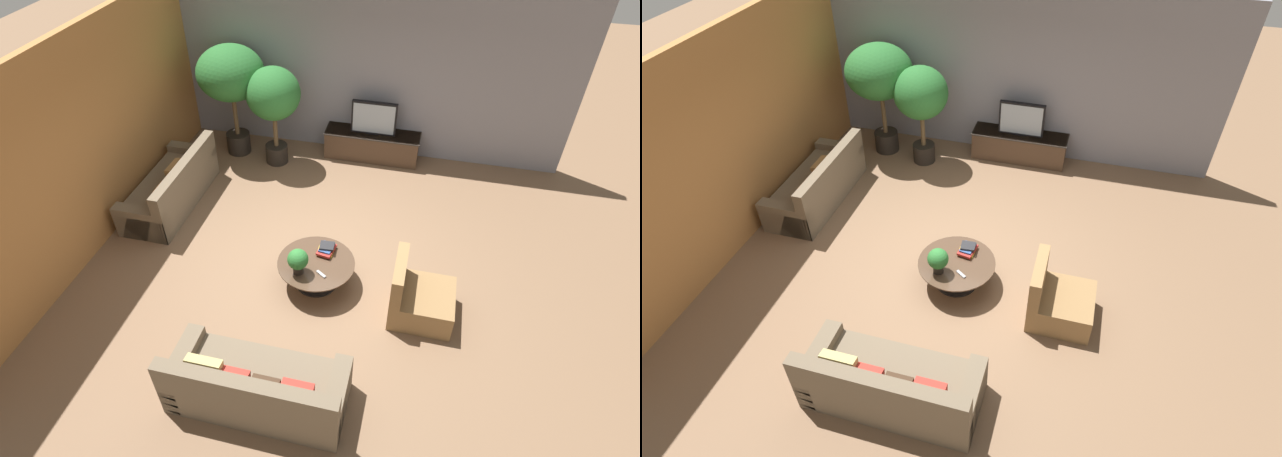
# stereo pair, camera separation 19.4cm
# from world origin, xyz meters

# --- Properties ---
(ground_plane) EXTENTS (24.00, 24.00, 0.00)m
(ground_plane) POSITION_xyz_m (0.00, 0.00, 0.00)
(ground_plane) COLOR brown
(back_wall_stone) EXTENTS (7.40, 0.12, 3.00)m
(back_wall_stone) POSITION_xyz_m (0.00, 3.26, 1.50)
(back_wall_stone) COLOR gray
(back_wall_stone) RESTS_ON ground
(side_wall_left) EXTENTS (0.12, 7.40, 3.00)m
(side_wall_left) POSITION_xyz_m (-3.26, 0.20, 1.50)
(side_wall_left) COLOR #B2753D
(side_wall_left) RESTS_ON ground
(media_console) EXTENTS (1.74, 0.50, 0.52)m
(media_console) POSITION_xyz_m (0.37, 2.94, 0.27)
(media_console) COLOR #473323
(media_console) RESTS_ON ground
(television) EXTENTS (0.81, 0.13, 0.61)m
(television) POSITION_xyz_m (0.37, 2.94, 0.82)
(television) COLOR black
(television) RESTS_ON media_console
(coffee_table) EXTENTS (1.06, 1.06, 0.39)m
(coffee_table) POSITION_xyz_m (0.14, -0.42, 0.27)
(coffee_table) COLOR black
(coffee_table) RESTS_ON ground
(couch_by_wall) EXTENTS (0.84, 2.03, 0.84)m
(couch_by_wall) POSITION_xyz_m (-2.60, 0.80, 0.29)
(couch_by_wall) COLOR brown
(couch_by_wall) RESTS_ON ground
(couch_near_entry) EXTENTS (1.95, 0.84, 0.84)m
(couch_near_entry) POSITION_xyz_m (-0.05, -2.36, 0.29)
(couch_near_entry) COLOR brown
(couch_near_entry) RESTS_ON ground
(armchair_wicker) EXTENTS (0.80, 0.76, 0.86)m
(armchair_wicker) POSITION_xyz_m (1.55, -0.64, 0.27)
(armchair_wicker) COLOR olive
(armchair_wicker) RESTS_ON ground
(potted_palm_tall) EXTENTS (1.19, 1.19, 2.03)m
(potted_palm_tall) POSITION_xyz_m (-2.12, 2.57, 1.49)
(potted_palm_tall) COLOR black
(potted_palm_tall) RESTS_ON ground
(potted_palm_corner) EXTENTS (0.94, 0.94, 1.80)m
(potted_palm_corner) POSITION_xyz_m (-1.31, 2.40, 1.27)
(potted_palm_corner) COLOR black
(potted_palm_corner) RESTS_ON ground
(potted_plant_tabletop) EXTENTS (0.28, 0.28, 0.38)m
(potted_plant_tabletop) POSITION_xyz_m (-0.04, -0.66, 0.61)
(potted_plant_tabletop) COLOR black
(potted_plant_tabletop) RESTS_ON coffee_table
(book_stack) EXTENTS (0.25, 0.32, 0.11)m
(book_stack) POSITION_xyz_m (0.23, -0.18, 0.44)
(book_stack) COLOR gold
(book_stack) RESTS_ON coffee_table
(remote_black) EXTENTS (0.14, 0.14, 0.02)m
(remote_black) POSITION_xyz_m (-0.18, -0.37, 0.40)
(remote_black) COLOR black
(remote_black) RESTS_ON coffee_table
(remote_silver) EXTENTS (0.15, 0.12, 0.02)m
(remote_silver) POSITION_xyz_m (0.26, -0.63, 0.40)
(remote_silver) COLOR gray
(remote_silver) RESTS_ON coffee_table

